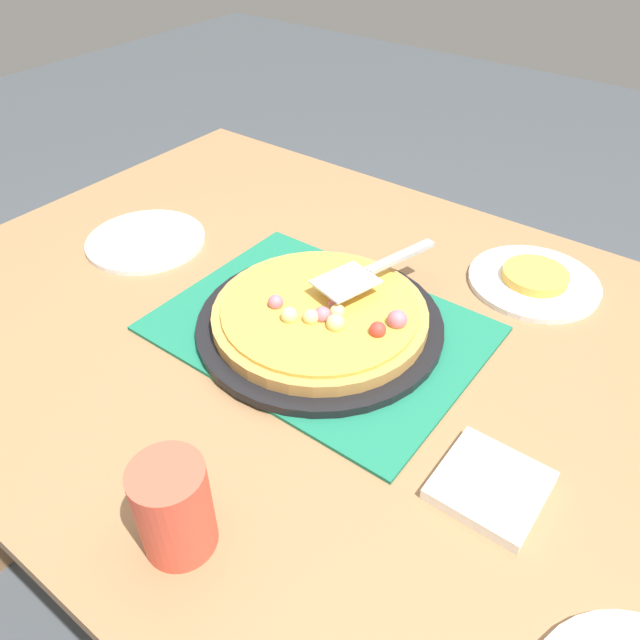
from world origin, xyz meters
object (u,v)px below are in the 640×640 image
(plate_near_left, at_px, (534,282))
(pizza_pan, at_px, (320,324))
(pizza_server, at_px, (369,271))
(napkin_stack, at_px, (490,485))
(pizza, at_px, (321,314))
(cup_far, at_px, (174,508))
(plate_side, at_px, (146,241))
(served_slice_left, at_px, (535,276))

(plate_near_left, bearing_deg, pizza_pan, -124.59)
(pizza_pan, xyz_separation_m, plate_near_left, (0.22, 0.32, -0.01))
(pizza_server, height_order, napkin_stack, pizza_server)
(pizza, bearing_deg, cup_far, -76.23)
(pizza_pan, xyz_separation_m, napkin_stack, (0.34, -0.12, -0.01))
(plate_near_left, distance_m, plate_side, 0.71)
(pizza_pan, relative_size, cup_far, 3.17)
(served_slice_left, height_order, napkin_stack, served_slice_left)
(pizza_pan, bearing_deg, served_slice_left, 55.41)
(pizza, xyz_separation_m, served_slice_left, (0.22, 0.32, -0.02))
(pizza, bearing_deg, pizza_server, 75.92)
(plate_side, height_order, served_slice_left, served_slice_left)
(pizza_pan, xyz_separation_m, cup_far, (0.09, -0.38, 0.05))
(pizza, bearing_deg, napkin_stack, -18.88)
(pizza_server, distance_m, napkin_stack, 0.38)
(pizza_pan, bearing_deg, plate_side, 178.91)
(plate_side, relative_size, cup_far, 1.83)
(cup_far, bearing_deg, plate_side, 142.90)
(served_slice_left, distance_m, napkin_stack, 0.45)
(pizza_pan, height_order, cup_far, cup_far)
(cup_far, bearing_deg, pizza, 103.77)
(cup_far, distance_m, napkin_stack, 0.36)
(pizza, xyz_separation_m, cup_far, (0.09, -0.38, 0.03))
(pizza, distance_m, plate_near_left, 0.39)
(pizza_pan, bearing_deg, pizza_server, 74.78)
(pizza, height_order, served_slice_left, pizza)
(served_slice_left, bearing_deg, pizza_pan, -124.59)
(pizza, relative_size, plate_near_left, 1.50)
(pizza, xyz_separation_m, pizza_server, (0.02, 0.09, 0.04))
(pizza, height_order, napkin_stack, pizza)
(plate_side, relative_size, served_slice_left, 2.00)
(cup_far, bearing_deg, pizza_pan, 104.02)
(pizza, distance_m, plate_side, 0.42)
(pizza, relative_size, pizza_server, 1.41)
(pizza_server, bearing_deg, pizza, -104.08)
(plate_side, bearing_deg, cup_far, -37.10)
(pizza_pan, xyz_separation_m, pizza_server, (0.03, 0.09, 0.06))
(cup_far, xyz_separation_m, napkin_stack, (0.24, 0.26, -0.05))
(plate_near_left, distance_m, served_slice_left, 0.01)
(plate_side, xyz_separation_m, cup_far, (0.51, -0.39, 0.06))
(pizza_server, bearing_deg, served_slice_left, 49.10)
(pizza, xyz_separation_m, napkin_stack, (0.33, -0.11, -0.03))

